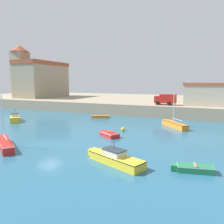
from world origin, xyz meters
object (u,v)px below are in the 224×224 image
at_px(dinghy_red_3, 109,134).
at_px(lighthouse, 15,77).
at_px(motorboat_yellow_6, 115,158).
at_px(sailboat_orange_2, 174,124).
at_px(truck_on_quay, 166,99).
at_px(motorboat_yellow_1, 15,118).
at_px(harbor_shed_near_wharf, 206,94).
at_px(mooring_buoy, 123,129).
at_px(church, 39,78).
at_px(dinghy_orange_5, 101,116).
at_px(dinghy_green_4, 194,168).
at_px(sailboat_red_0, 5,143).

bearing_deg(dinghy_red_3, lighthouse, 150.09).
distance_m(motorboat_yellow_6, lighthouse, 60.65).
bearing_deg(sailboat_orange_2, truck_on_quay, 107.64).
distance_m(motorboat_yellow_1, sailboat_orange_2, 28.22).
relative_size(dinghy_red_3, harbor_shed_near_wharf, 0.40).
bearing_deg(mooring_buoy, motorboat_yellow_6, -72.14).
bearing_deg(mooring_buoy, dinghy_red_3, -98.80).
height_order(motorboat_yellow_6, harbor_shed_near_wharf, harbor_shed_near_wharf).
distance_m(church, lighthouse, 7.54).
bearing_deg(motorboat_yellow_1, mooring_buoy, 1.04).
bearing_deg(dinghy_orange_5, sailboat_orange_2, -12.85).
relative_size(church, lighthouse, 1.31).
relative_size(dinghy_green_4, dinghy_orange_5, 0.95).
bearing_deg(church, dinghy_green_4, -36.77).
height_order(motorboat_yellow_1, dinghy_red_3, motorboat_yellow_1).
height_order(dinghy_green_4, mooring_buoy, dinghy_green_4).
distance_m(dinghy_red_3, truck_on_quay, 20.89).
bearing_deg(sailboat_orange_2, mooring_buoy, -137.06).
distance_m(sailboat_orange_2, dinghy_green_4, 17.77).
distance_m(dinghy_green_4, lighthouse, 65.60).
xyz_separation_m(motorboat_yellow_6, truck_on_quay, (-0.92, 28.87, 3.15)).
bearing_deg(harbor_shed_near_wharf, dinghy_orange_5, -154.58).
bearing_deg(mooring_buoy, sailboat_orange_2, 42.94).
relative_size(sailboat_red_0, dinghy_orange_5, 1.69).
bearing_deg(motorboat_yellow_1, harbor_shed_near_wharf, 30.60).
bearing_deg(motorboat_yellow_1, dinghy_red_3, -9.07).
distance_m(motorboat_yellow_6, mooring_buoy, 12.85).
height_order(sailboat_orange_2, lighthouse, lighthouse).
xyz_separation_m(motorboat_yellow_6, lighthouse, (-49.32, 34.35, 8.14)).
relative_size(sailboat_red_0, sailboat_orange_2, 1.09).
distance_m(sailboat_red_0, harbor_shed_near_wharf, 37.05).
distance_m(sailboat_orange_2, truck_on_quay, 11.65).
bearing_deg(motorboat_yellow_6, harbor_shed_near_wharf, 77.68).
bearing_deg(motorboat_yellow_1, sailboat_red_0, -45.67).
bearing_deg(church, harbor_shed_near_wharf, -7.96).
height_order(church, truck_on_quay, church).
xyz_separation_m(motorboat_yellow_1, truck_on_quay, (24.10, 17.03, 3.07)).
height_order(dinghy_green_4, church, church).
bearing_deg(church, truck_on_quay, -11.69).
bearing_deg(lighthouse, mooring_buoy, -25.99).
xyz_separation_m(mooring_buoy, truck_on_quay, (3.02, 16.65, 3.36)).
bearing_deg(truck_on_quay, motorboat_yellow_1, -144.76).
distance_m(motorboat_yellow_1, dinghy_red_3, 20.78).
xyz_separation_m(mooring_buoy, lighthouse, (-45.38, 22.12, 8.34)).
relative_size(sailboat_red_0, motorboat_yellow_1, 1.35).
xyz_separation_m(motorboat_yellow_1, dinghy_red_3, (20.52, -3.28, -0.26)).
height_order(sailboat_orange_2, dinghy_orange_5, sailboat_orange_2).
bearing_deg(dinghy_green_4, truck_on_quay, 104.84).
bearing_deg(mooring_buoy, harbor_shed_near_wharf, 59.96).
height_order(motorboat_yellow_1, motorboat_yellow_6, motorboat_yellow_1).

